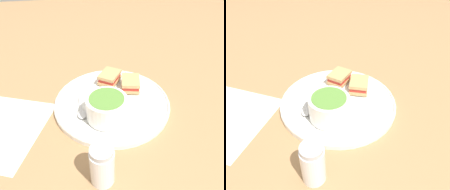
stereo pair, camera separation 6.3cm
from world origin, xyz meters
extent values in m
plane|color=#9E754C|center=(0.00, 0.00, 0.00)|extent=(2.40, 2.40, 0.00)
cylinder|color=white|center=(0.00, 0.00, 0.01)|extent=(0.34, 0.34, 0.01)
torus|color=white|center=(0.00, 0.00, 0.02)|extent=(0.33, 0.33, 0.01)
cylinder|color=white|center=(0.07, -0.02, 0.02)|extent=(0.06, 0.06, 0.01)
cylinder|color=white|center=(0.07, -0.02, 0.05)|extent=(0.11, 0.11, 0.06)
cylinder|color=#568938|center=(0.07, -0.02, 0.08)|extent=(0.09, 0.09, 0.01)
cube|color=silver|center=(0.00, -0.09, 0.02)|extent=(0.09, 0.01, 0.00)
ellipsoid|color=silver|center=(0.05, -0.09, 0.02)|extent=(0.04, 0.03, 0.01)
cube|color=tan|center=(-0.05, 0.07, 0.02)|extent=(0.08, 0.07, 0.01)
cube|color=#B72D23|center=(-0.05, 0.07, 0.03)|extent=(0.07, 0.06, 0.01)
cube|color=tan|center=(-0.05, 0.07, 0.05)|extent=(0.08, 0.07, 0.01)
cube|color=tan|center=(-0.10, 0.01, 0.02)|extent=(0.09, 0.08, 0.01)
cube|color=#B72D23|center=(-0.10, 0.01, 0.03)|extent=(0.08, 0.08, 0.01)
cube|color=tan|center=(-0.10, 0.01, 0.05)|extent=(0.09, 0.08, 0.01)
cylinder|color=silver|center=(0.24, -0.06, 0.04)|extent=(0.05, 0.05, 0.09)
cylinder|color=#B7B7BC|center=(0.24, -0.06, 0.09)|extent=(0.05, 0.05, 0.01)
camera|label=1|loc=(0.49, -0.08, 0.43)|focal=35.00mm
camera|label=2|loc=(0.49, -0.02, 0.43)|focal=35.00mm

